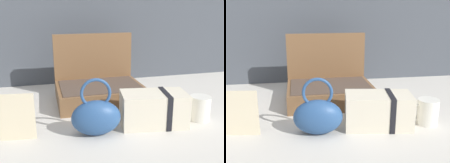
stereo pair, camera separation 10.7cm
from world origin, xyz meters
TOP-DOWN VIEW (x-y plane):
  - ground_plane at (0.00, 0.00)m, footprint 6.00×6.00m
  - open_suitcase at (-0.01, 0.20)m, footprint 0.40×0.31m
  - teal_pouch_handbag at (-0.10, -0.15)m, footprint 0.18×0.11m
  - cream_toiletry_bag at (0.13, -0.12)m, footprint 0.27×0.17m
  - coffee_mug at (0.33, -0.13)m, footprint 0.12×0.08m
  - info_card_left at (-0.37, -0.12)m, footprint 0.12×0.02m

SIDE VIEW (x-z plane):
  - ground_plane at x=0.00m, z-range 0.00..0.00m
  - coffee_mug at x=0.33m, z-range 0.00..0.10m
  - cream_toiletry_bag at x=0.13m, z-range 0.00..0.13m
  - open_suitcase at x=-0.01m, z-range -0.09..0.23m
  - teal_pouch_handbag at x=-0.10m, z-range -0.04..0.18m
  - info_card_left at x=-0.37m, z-range 0.00..0.17m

